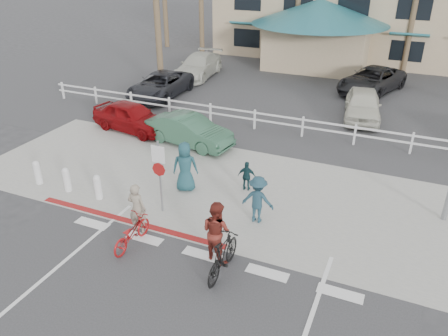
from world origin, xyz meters
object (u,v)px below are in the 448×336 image
at_px(car_white_sedan, 189,130).
at_px(car_red_compact, 132,117).
at_px(bike_black, 223,256).
at_px(bike_red, 132,233).
at_px(sign_post, 160,173).

distance_m(car_white_sedan, car_red_compact, 3.38).
relative_size(bike_black, car_white_sedan, 0.47).
bearing_deg(car_white_sedan, car_red_compact, 92.76).
bearing_deg(bike_red, car_white_sedan, -74.15).
height_order(car_white_sedan, car_red_compact, car_red_compact).
distance_m(bike_black, car_red_compact, 11.38).
distance_m(sign_post, car_white_sedan, 5.70).
relative_size(sign_post, car_white_sedan, 0.70).
bearing_deg(car_red_compact, bike_black, -123.85).
bearing_deg(sign_post, car_white_sedan, 108.19).
distance_m(sign_post, bike_black, 3.87).
xyz_separation_m(bike_red, bike_black, (3.00, -0.04, 0.12)).
relative_size(sign_post, bike_black, 1.51).
distance_m(bike_red, car_white_sedan, 7.63).
distance_m(bike_red, car_red_compact, 9.40).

